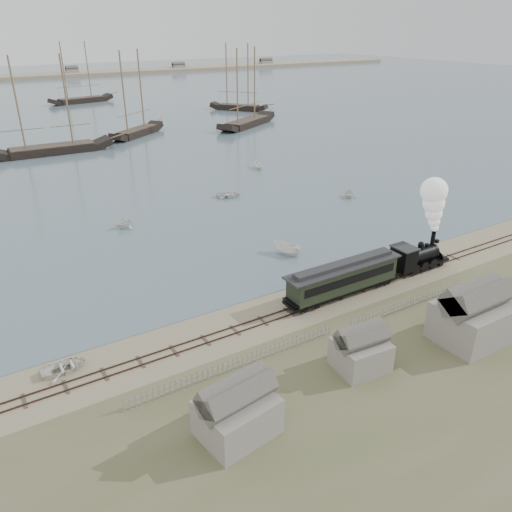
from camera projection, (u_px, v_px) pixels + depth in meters
ground at (261, 309)px, 49.02m from camera, size 600.00×600.00×0.00m
harbor_water at (12, 100)px, 180.21m from camera, size 600.00×336.00×0.06m
rail_track at (272, 318)px, 47.46m from camera, size 120.00×1.80×0.16m
picket_fence_west at (239, 369)px, 40.54m from camera, size 19.00×0.10×1.20m
picket_fence_east at (408, 308)px, 49.14m from camera, size 15.00×0.10×1.20m
shed_left at (237, 432)px, 34.26m from camera, size 5.00×4.00×4.10m
shed_mid at (359, 368)px, 40.70m from camera, size 4.00×3.50×3.60m
shed_right at (468, 339)px, 44.36m from camera, size 6.00×5.00×5.10m
locomotive at (430, 230)px, 55.37m from camera, size 8.12×3.03×10.12m
passenger_coach at (343, 277)px, 50.69m from camera, size 13.49×2.60×3.28m
beached_dinghy at (64, 367)px, 40.19m from camera, size 2.89×3.91×0.78m
rowboat_1 at (124, 222)px, 67.91m from camera, size 3.33×3.59×1.56m
rowboat_2 at (286, 249)px, 60.13m from camera, size 4.01×2.71×1.45m
rowboat_3 at (228, 195)px, 80.02m from camera, size 4.31×4.77×0.81m
rowboat_4 at (349, 193)px, 79.74m from camera, size 3.64×3.47×1.49m
rowboat_5 at (258, 165)px, 95.50m from camera, size 3.39×1.95×1.23m
schooner_2 at (45, 105)px, 102.57m from camera, size 25.00×5.98×20.00m
schooner_3 at (134, 94)px, 119.34m from camera, size 17.53×14.73×20.00m
schooner_4 at (247, 87)px, 130.84m from camera, size 23.56×16.88×20.00m
schooner_5 at (238, 77)px, 155.11m from camera, size 15.13×17.20×20.00m
schooner_8 at (77, 72)px, 169.76m from camera, size 22.76×9.14×20.00m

